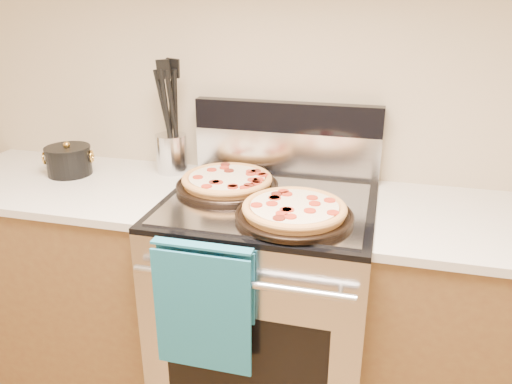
% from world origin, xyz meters
% --- Properties ---
extents(wall_back, '(4.00, 0.00, 4.00)m').
position_xyz_m(wall_back, '(0.00, 2.00, 1.35)').
color(wall_back, '#C5B38E').
rests_on(wall_back, ground).
extents(range_body, '(0.76, 0.68, 0.90)m').
position_xyz_m(range_body, '(0.00, 1.65, 0.45)').
color(range_body, '#B7B7BC').
rests_on(range_body, ground).
extents(oven_window, '(0.56, 0.01, 0.40)m').
position_xyz_m(oven_window, '(0.00, 1.31, 0.45)').
color(oven_window, black).
rests_on(oven_window, range_body).
extents(cooktop, '(0.76, 0.68, 0.02)m').
position_xyz_m(cooktop, '(0.00, 1.65, 0.91)').
color(cooktop, black).
rests_on(cooktop, range_body).
extents(backsplash_lower, '(0.76, 0.06, 0.18)m').
position_xyz_m(backsplash_lower, '(0.00, 1.96, 1.01)').
color(backsplash_lower, silver).
rests_on(backsplash_lower, cooktop).
extents(backsplash_upper, '(0.76, 0.06, 0.12)m').
position_xyz_m(backsplash_upper, '(0.00, 1.96, 1.16)').
color(backsplash_upper, black).
rests_on(backsplash_upper, backsplash_lower).
extents(oven_handle, '(0.70, 0.03, 0.03)m').
position_xyz_m(oven_handle, '(0.00, 1.27, 0.80)').
color(oven_handle, silver).
rests_on(oven_handle, range_body).
extents(dish_towel, '(0.32, 0.05, 0.42)m').
position_xyz_m(dish_towel, '(-0.12, 1.27, 0.70)').
color(dish_towel, '#1B5A8A').
rests_on(dish_towel, oven_handle).
extents(foil_sheet, '(0.70, 0.55, 0.01)m').
position_xyz_m(foil_sheet, '(0.00, 1.62, 0.92)').
color(foil_sheet, gray).
rests_on(foil_sheet, cooktop).
extents(cabinet_left, '(1.00, 0.62, 0.88)m').
position_xyz_m(cabinet_left, '(-0.88, 1.68, 0.44)').
color(cabinet_left, brown).
rests_on(cabinet_left, ground).
extents(countertop_left, '(1.02, 0.64, 0.03)m').
position_xyz_m(countertop_left, '(-0.88, 1.68, 0.90)').
color(countertop_left, beige).
rests_on(countertop_left, cabinet_left).
extents(cabinet_right, '(1.00, 0.62, 0.88)m').
position_xyz_m(cabinet_right, '(0.88, 1.68, 0.44)').
color(cabinet_right, brown).
rests_on(cabinet_right, ground).
extents(pepperoni_pizza_back, '(0.47, 0.47, 0.05)m').
position_xyz_m(pepperoni_pizza_back, '(-0.18, 1.72, 0.95)').
color(pepperoni_pizza_back, '#BD7F3A').
rests_on(pepperoni_pizza_back, foil_sheet).
extents(pepperoni_pizza_front, '(0.49, 0.49, 0.05)m').
position_xyz_m(pepperoni_pizza_front, '(0.12, 1.51, 0.95)').
color(pepperoni_pizza_front, '#BD7F3A').
rests_on(pepperoni_pizza_front, foil_sheet).
extents(utensil_crock, '(0.15, 0.15, 0.16)m').
position_xyz_m(utensil_crock, '(-0.48, 1.89, 0.99)').
color(utensil_crock, silver).
rests_on(utensil_crock, countertop_left).
extents(saucepan, '(0.23, 0.23, 0.11)m').
position_xyz_m(saucepan, '(-0.89, 1.75, 0.97)').
color(saucepan, black).
rests_on(saucepan, countertop_left).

